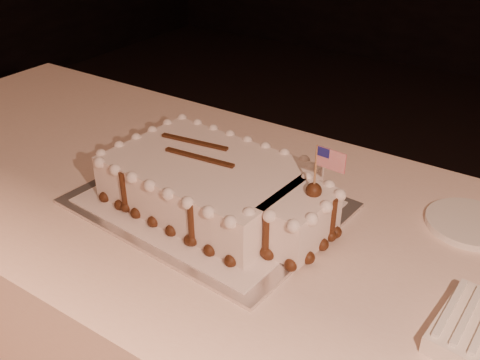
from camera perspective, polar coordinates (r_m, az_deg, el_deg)
The scene contains 5 objects.
banquet_table at distance 1.30m, azimuth 4.20°, elevation -18.52°, with size 2.40×0.80×0.75m, color #FBD7C3.
cake_board at distance 1.10m, azimuth -3.46°, elevation -2.49°, with size 0.51×0.38×0.01m, color silver.
doily at distance 1.10m, azimuth -3.47°, elevation -2.28°, with size 0.46×0.35×0.00m, color white.
sheet_cake at distance 1.06m, azimuth -2.43°, elevation -0.63°, with size 0.50×0.31×0.19m.
side_plate at distance 1.13m, azimuth 23.30°, elevation -4.26°, with size 0.17×0.17×0.01m, color white.
Camera 1 is at (0.40, -0.16, 1.35)m, focal length 40.00 mm.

